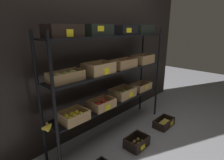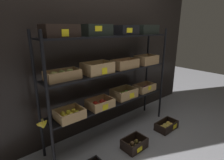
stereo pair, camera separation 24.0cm
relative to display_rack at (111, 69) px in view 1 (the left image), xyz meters
The scene contains 5 objects.
ground_plane 0.98m from the display_rack, ahead, with size 10.00×10.00×0.00m, color gray.
storefront_wall 0.49m from the display_rack, 88.11° to the left, with size 4.30×0.12×2.62m, color black.
display_rack is the anchor object (origin of this frame).
crate_ground_kiwi 1.03m from the display_rack, 89.76° to the right, with size 0.31×0.23×0.14m.
crate_ground_apple_gold 1.26m from the display_rack, 33.34° to the right, with size 0.36×0.21×0.12m.
Camera 1 is at (-1.67, -1.59, 1.51)m, focal length 28.33 mm.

